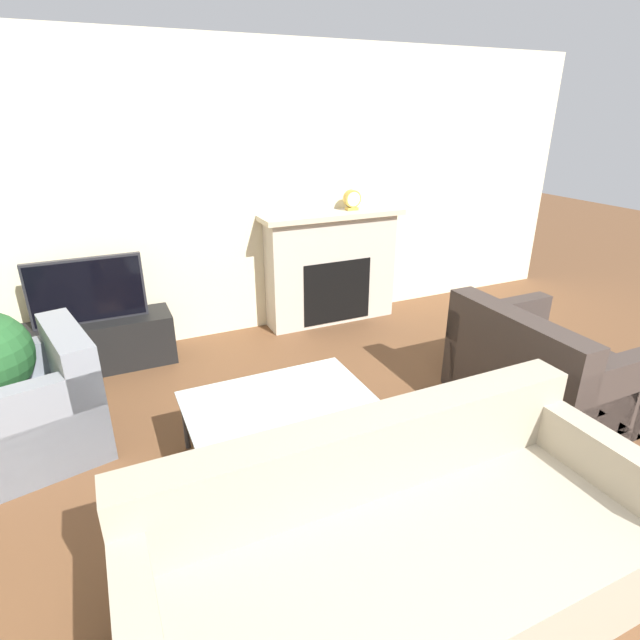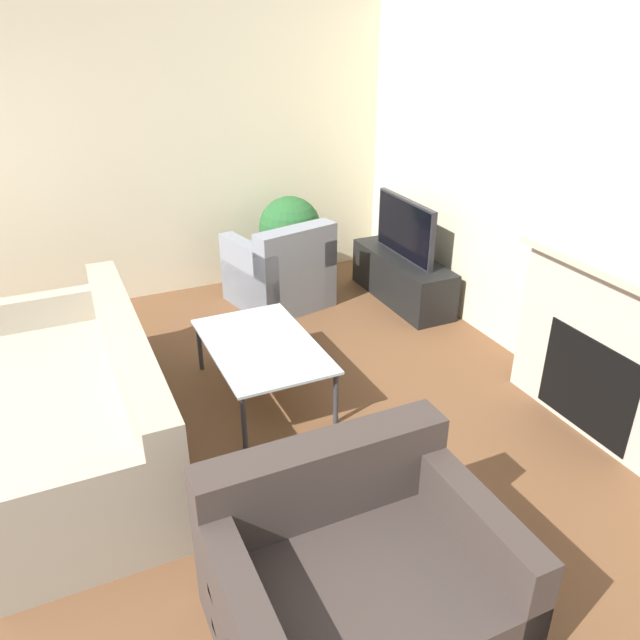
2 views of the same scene
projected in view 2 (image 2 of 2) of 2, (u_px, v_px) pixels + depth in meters
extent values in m
cube|color=beige|center=(547.00, 194.00, 4.50)|extent=(7.96, 0.06, 2.70)
cube|color=beige|center=(165.00, 154.00, 5.71)|extent=(0.06, 7.37, 2.70)
cube|color=#BCB2A3|center=(612.00, 351.00, 4.00)|extent=(1.36, 0.31, 1.16)
cube|color=black|center=(587.00, 385.00, 4.03)|extent=(0.75, 0.01, 0.65)
cube|color=beige|center=(628.00, 272.00, 3.74)|extent=(1.48, 0.37, 0.05)
cube|color=black|center=(402.00, 278.00, 5.99)|extent=(1.26, 0.41, 0.44)
cube|color=#232328|center=(405.00, 228.00, 5.76)|extent=(0.90, 0.05, 0.55)
cube|color=black|center=(403.00, 229.00, 5.75)|extent=(0.86, 0.01, 0.51)
cube|color=#9E937F|center=(75.00, 423.00, 3.93)|extent=(2.30, 0.97, 0.42)
cube|color=#9E937F|center=(128.00, 354.00, 3.89)|extent=(2.30, 0.20, 0.40)
cube|color=#9E937F|center=(58.00, 333.00, 4.75)|extent=(0.14, 0.97, 0.66)
cube|color=#9E937F|center=(92.00, 525.00, 3.00)|extent=(0.14, 0.97, 0.66)
cube|color=#3D332D|center=(360.00, 604.00, 2.74)|extent=(0.98, 1.22, 0.42)
cube|color=#3D332D|center=(323.00, 477.00, 2.87)|extent=(0.20, 1.22, 0.40)
cube|color=#3D332D|center=(242.00, 631.00, 2.49)|extent=(0.98, 0.14, 0.66)
cube|color=#3D332D|center=(464.00, 544.00, 2.89)|extent=(0.98, 0.14, 0.66)
cube|color=gray|center=(279.00, 282.00, 5.94)|extent=(0.95, 0.94, 0.42)
cube|color=gray|center=(296.00, 250.00, 5.54)|extent=(0.37, 0.81, 0.40)
cube|color=gray|center=(306.00, 262.00, 6.06)|extent=(0.81, 0.31, 0.66)
cube|color=gray|center=(249.00, 278.00, 5.72)|extent=(0.81, 0.31, 0.66)
cylinder|color=#333338|center=(200.00, 347.00, 4.83)|extent=(0.04, 0.04, 0.40)
cylinder|color=#333338|center=(244.00, 422.00, 3.95)|extent=(0.04, 0.04, 0.40)
cylinder|color=#333338|center=(278.00, 330.00, 5.07)|extent=(0.04, 0.04, 0.40)
cylinder|color=#333338|center=(336.00, 398.00, 4.19)|extent=(0.04, 0.04, 0.40)
cube|color=silver|center=(262.00, 345.00, 4.42)|extent=(1.16, 0.73, 0.02)
cylinder|color=beige|center=(291.00, 279.00, 6.22)|extent=(0.32, 0.32, 0.24)
cylinder|color=#4C3823|center=(291.00, 259.00, 6.13)|extent=(0.03, 0.03, 0.18)
sphere|color=#235628|center=(290.00, 227.00, 5.98)|extent=(0.60, 0.60, 0.60)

